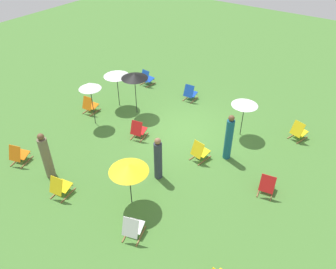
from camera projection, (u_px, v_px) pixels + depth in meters
name	position (u px, v px, depth m)	size (l,w,h in m)	color
ground_plane	(184.00, 130.00, 14.07)	(40.00, 40.00, 0.00)	#477A33
deckchair_0	(190.00, 93.00, 15.97)	(0.51, 0.78, 0.83)	olive
deckchair_1	(299.00, 131.00, 13.38)	(0.68, 0.87, 0.83)	olive
deckchair_2	(267.00, 185.00, 10.90)	(0.61, 0.83, 0.83)	olive
deckchair_3	(147.00, 78.00, 17.28)	(0.56, 0.81, 0.83)	olive
deckchair_4	(138.00, 130.00, 13.45)	(0.61, 0.83, 0.83)	olive
deckchair_5	(19.00, 155.00, 12.17)	(0.68, 0.87, 0.83)	olive
deckchair_7	(200.00, 152.00, 12.32)	(0.60, 0.83, 0.83)	olive
deckchair_8	(90.00, 105.00, 15.04)	(0.53, 0.79, 0.83)	olive
deckchair_9	(60.00, 187.00, 10.82)	(0.59, 0.83, 0.83)	olive
deckchair_10	(133.00, 228.00, 9.49)	(0.67, 0.86, 0.83)	olive
umbrella_0	(116.00, 74.00, 14.77)	(1.18, 1.18, 1.79)	black
umbrella_1	(245.00, 103.00, 12.94)	(1.06, 1.06, 1.63)	black
umbrella_2	(90.00, 86.00, 13.42)	(0.94, 0.94, 1.99)	black
umbrella_3	(134.00, 76.00, 14.14)	(1.17, 1.17, 1.97)	black
umbrella_4	(129.00, 168.00, 9.89)	(1.25, 1.25, 1.64)	black
person_0	(158.00, 159.00, 11.28)	(0.40, 0.40, 1.71)	#333847
person_1	(229.00, 138.00, 12.09)	(0.35, 0.35, 1.91)	#195972
person_2	(46.00, 157.00, 11.30)	(0.43, 0.43, 1.85)	#72664C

